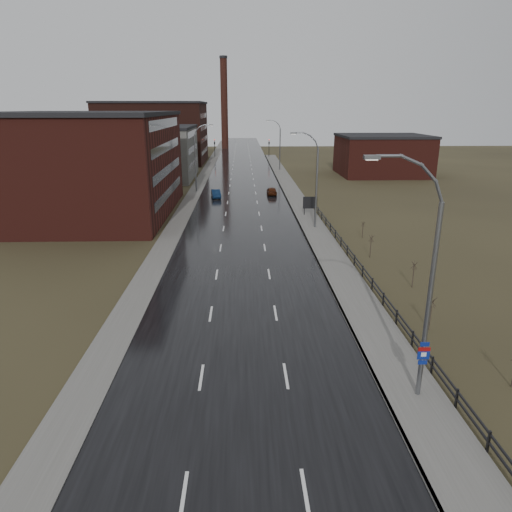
{
  "coord_description": "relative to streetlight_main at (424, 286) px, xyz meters",
  "views": [
    {
      "loc": [
        0.02,
        -17.53,
        13.96
      ],
      "look_at": [
        1.03,
        16.1,
        3.0
      ],
      "focal_mm": 32.0,
      "sensor_mm": 36.0,
      "label": 1
    }
  ],
  "objects": [
    {
      "name": "streetlight_right_far",
      "position": [
        0.03,
        88.0,
        -0.22
      ],
      "size": [
        3.36,
        0.28,
        11.35
      ],
      "color": "slate",
      "rests_on": "ground"
    },
    {
      "name": "curb_right",
      "position": [
        -1.39,
        33.0,
        -5.97
      ],
      "size": [
        0.16,
        180.0,
        0.18
      ],
      "primitive_type": "cube",
      "color": "slate",
      "rests_on": "ground"
    },
    {
      "name": "streetlight_main",
      "position": [
        0.0,
        0.0,
        0.0
      ],
      "size": [
        3.91,
        0.29,
        12.11
      ],
      "color": "slate",
      "rests_on": "ground"
    },
    {
      "name": "car_near",
      "position": [
        -12.73,
        53.92,
        -5.41
      ],
      "size": [
        1.9,
        4.09,
        1.3
      ],
      "primitive_type": "imported",
      "rotation": [
        0.0,
        0.0,
        0.14
      ],
      "color": "#0C2040",
      "rests_on": "ground"
    },
    {
      "name": "sidewalk_left",
      "position": [
        -16.67,
        58.0,
        -6.0
      ],
      "size": [
        2.4,
        260.0,
        0.12
      ],
      "primitive_type": "cube",
      "color": "#595651",
      "rests_on": "ground"
    },
    {
      "name": "shrub_c",
      "position": [
        3.78,
        7.25,
        -4.82
      ],
      "size": [
        0.55,
        0.58,
        2.33
      ],
      "color": "#382D23",
      "rests_on": "ground"
    },
    {
      "name": "smokestack",
      "position": [
        -14.47,
        148.0,
        9.44
      ],
      "size": [
        2.7,
        2.7,
        30.7
      ],
      "color": "#331611",
      "rests_on": "ground"
    },
    {
      "name": "billboard",
      "position": [
        0.63,
        40.59,
        -4.3
      ],
      "size": [
        1.92,
        0.17,
        2.66
      ],
      "color": "black",
      "rests_on": "ground"
    },
    {
      "name": "warehouse_near",
      "position": [
        -29.46,
        43.0,
        0.7
      ],
      "size": [
        22.44,
        28.56,
        13.5
      ],
      "color": "#471914",
      "rests_on": "ground"
    },
    {
      "name": "guardrail",
      "position": [
        1.83,
        16.32,
        -5.35
      ],
      "size": [
        0.1,
        53.05,
        1.1
      ],
      "color": "black",
      "rests_on": "ground"
    },
    {
      "name": "shrub_e",
      "position": [
        3.99,
        22.53,
        -4.86
      ],
      "size": [
        0.54,
        0.57,
        2.26
      ],
      "color": "#382D23",
      "rests_on": "ground"
    },
    {
      "name": "shrub_f",
      "position": [
        5.04,
        29.64,
        -5.08
      ],
      "size": [
        0.45,
        0.47,
        1.86
      ],
      "color": "#382D23",
      "rests_on": "ground"
    },
    {
      "name": "warehouse_far",
      "position": [
        -31.47,
        106.0,
        1.7
      ],
      "size": [
        26.52,
        24.48,
        15.5
      ],
      "color": "#331611",
      "rests_on": "ground"
    },
    {
      "name": "sidewalk_right",
      "position": [
        0.13,
        33.0,
        -5.97
      ],
      "size": [
        3.2,
        180.0,
        0.18
      ],
      "primitive_type": "cube",
      "color": "#595651",
      "rests_on": "ground"
    },
    {
      "name": "ground",
      "position": [
        -8.47,
        -2.0,
        -6.06
      ],
      "size": [
        320.0,
        320.0,
        0.0
      ],
      "primitive_type": "plane",
      "color": "#2D2819",
      "rests_on": "ground"
    },
    {
      "name": "building_right",
      "position": [
        21.83,
        80.0,
        -1.8
      ],
      "size": [
        18.36,
        16.32,
        8.5
      ],
      "color": "#471914",
      "rests_on": "ground"
    },
    {
      "name": "shrub_d",
      "position": [
        5.34,
        14.68,
        -4.88
      ],
      "size": [
        0.53,
        0.56,
        2.23
      ],
      "color": "#382D23",
      "rests_on": "ground"
    },
    {
      "name": "car_far",
      "position": [
        -3.52,
        56.27,
        -5.39
      ],
      "size": [
        1.59,
        3.92,
        1.33
      ],
      "primitive_type": "imported",
      "rotation": [
        0.0,
        0.0,
        3.15
      ],
      "color": "#441B0B",
      "rests_on": "ground"
    },
    {
      "name": "traffic_light_left",
      "position": [
        -16.47,
        118.0,
        -1.46
      ],
      "size": [
        0.58,
        2.73,
        5.3
      ],
      "color": "black",
      "rests_on": "ground"
    },
    {
      "name": "streetlight_left",
      "position": [
        -16.17,
        60.0,
        -0.22
      ],
      "size": [
        3.36,
        0.28,
        11.35
      ],
      "color": "slate",
      "rests_on": "ground"
    },
    {
      "name": "streetlight_right_mid",
      "position": [
        0.03,
        34.0,
        -0.22
      ],
      "size": [
        3.36,
        0.28,
        11.35
      ],
      "color": "slate",
      "rests_on": "ground"
    },
    {
      "name": "traffic_light_right",
      "position": [
        -0.47,
        118.0,
        -1.46
      ],
      "size": [
        0.58,
        2.73,
        5.3
      ],
      "color": "black",
      "rests_on": "ground"
    },
    {
      "name": "road",
      "position": [
        -8.47,
        58.0,
        -6.03
      ],
      "size": [
        14.0,
        300.0,
        0.06
      ],
      "primitive_type": "cube",
      "color": "black",
      "rests_on": "ground"
    },
    {
      "name": "warehouse_mid",
      "position": [
        -26.46,
        76.0,
        -0.8
      ],
      "size": [
        16.32,
        20.4,
        10.5
      ],
      "color": "slate",
      "rests_on": "ground"
    }
  ]
}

